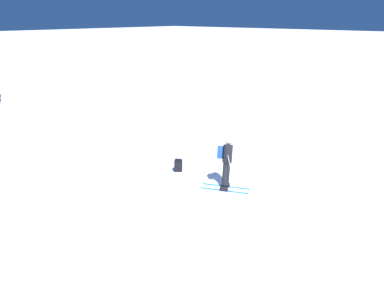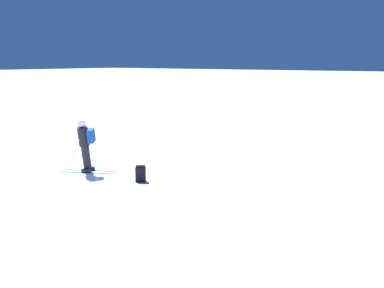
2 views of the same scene
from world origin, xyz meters
The scene contains 3 objects.
ground_plane centered at (0.00, 0.00, 0.00)m, with size 300.00×300.00×0.00m, color white.
skier centered at (0.27, 0.14, 1.02)m, with size 1.41×1.76×1.85m.
spare_backpack centered at (0.07, 2.35, 0.24)m, with size 0.35×0.37×0.50m.
Camera 1 is at (-9.81, -7.27, 5.91)m, focal length 35.00 mm.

